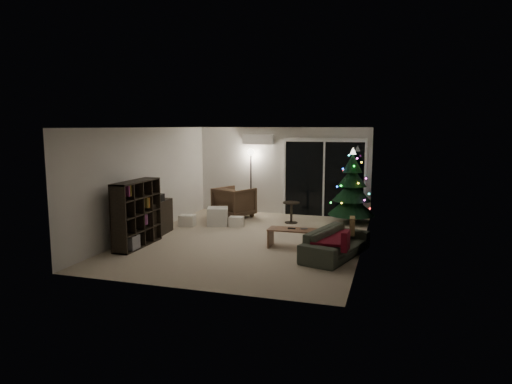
# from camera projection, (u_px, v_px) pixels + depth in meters

# --- Properties ---
(room) EXTENTS (6.50, 7.51, 2.60)m
(room) POSITION_uv_depth(u_px,v_px,m) (284.00, 187.00, 11.37)
(room) COLOR beige
(room) RESTS_ON ground
(bookshelf) EXTENTS (0.52, 1.43, 1.40)m
(bookshelf) POSITION_uv_depth(u_px,v_px,m) (130.00, 213.00, 9.66)
(bookshelf) COLOR black
(bookshelf) RESTS_ON floor
(media_cabinet) EXTENTS (0.58, 1.31, 0.80)m
(media_cabinet) POSITION_uv_depth(u_px,v_px,m) (153.00, 219.00, 10.60)
(media_cabinet) COLOR black
(media_cabinet) RESTS_ON floor
(stereo) EXTENTS (0.40, 0.48, 0.17)m
(stereo) POSITION_uv_depth(u_px,v_px,m) (152.00, 198.00, 10.53)
(stereo) COLOR black
(stereo) RESTS_ON media_cabinet
(armchair) EXTENTS (1.22, 1.23, 0.86)m
(armchair) POSITION_uv_depth(u_px,v_px,m) (234.00, 202.00, 12.70)
(armchair) COLOR #473224
(armchair) RESTS_ON floor
(ottoman) EXTENTS (0.64, 0.64, 0.46)m
(ottoman) POSITION_uv_depth(u_px,v_px,m) (218.00, 216.00, 11.73)
(ottoman) COLOR white
(ottoman) RESTS_ON floor
(cardboard_box_a) EXTENTS (0.43, 0.35, 0.28)m
(cardboard_box_a) POSITION_uv_depth(u_px,v_px,m) (187.00, 220.00, 11.65)
(cardboard_box_a) COLOR white
(cardboard_box_a) RESTS_ON floor
(cardboard_box_b) EXTENTS (0.40, 0.32, 0.25)m
(cardboard_box_b) POSITION_uv_depth(u_px,v_px,m) (236.00, 222.00, 11.59)
(cardboard_box_b) COLOR white
(cardboard_box_b) RESTS_ON floor
(side_table) EXTENTS (0.46, 0.46, 0.56)m
(side_table) POSITION_uv_depth(u_px,v_px,m) (291.00, 213.00, 11.99)
(side_table) COLOR black
(side_table) RESTS_ON floor
(floor_lamp) EXTENTS (0.29, 0.29, 1.82)m
(floor_lamp) POSITION_uv_depth(u_px,v_px,m) (251.00, 182.00, 13.27)
(floor_lamp) COLOR black
(floor_lamp) RESTS_ON floor
(sofa) EXTENTS (1.23, 1.99, 0.54)m
(sofa) POSITION_uv_depth(u_px,v_px,m) (336.00, 243.00, 8.90)
(sofa) COLOR #31362E
(sofa) RESTS_ON floor
(sofa_throw) EXTENTS (0.58, 1.34, 0.04)m
(sofa_throw) POSITION_uv_depth(u_px,v_px,m) (331.00, 237.00, 8.91)
(sofa_throw) COLOR maroon
(sofa_throw) RESTS_ON sofa
(cushion_a) EXTENTS (0.14, 0.36, 0.36)m
(cushion_a) POSITION_uv_depth(u_px,v_px,m) (352.00, 226.00, 9.41)
(cushion_a) COLOR olive
(cushion_a) RESTS_ON sofa
(cushion_b) EXTENTS (0.13, 0.36, 0.36)m
(cushion_b) POSITION_uv_depth(u_px,v_px,m) (346.00, 241.00, 8.18)
(cushion_b) COLOR maroon
(cushion_b) RESTS_ON sofa
(coffee_table) EXTENTS (1.28, 0.46, 0.40)m
(coffee_table) POSITION_uv_depth(u_px,v_px,m) (299.00, 239.00, 9.51)
(coffee_table) COLOR brown
(coffee_table) RESTS_ON floor
(remote_a) EXTENTS (0.16, 0.05, 0.02)m
(remote_a) POSITION_uv_depth(u_px,v_px,m) (292.00, 228.00, 9.53)
(remote_a) COLOR black
(remote_a) RESTS_ON coffee_table
(remote_b) EXTENTS (0.15, 0.09, 0.02)m
(remote_b) POSITION_uv_depth(u_px,v_px,m) (304.00, 229.00, 9.50)
(remote_b) COLOR slate
(remote_b) RESTS_ON coffee_table
(christmas_tree) EXTENTS (1.28, 1.28, 1.98)m
(christmas_tree) POSITION_uv_depth(u_px,v_px,m) (352.00, 186.00, 11.87)
(christmas_tree) COLOR #11371E
(christmas_tree) RESTS_ON floor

